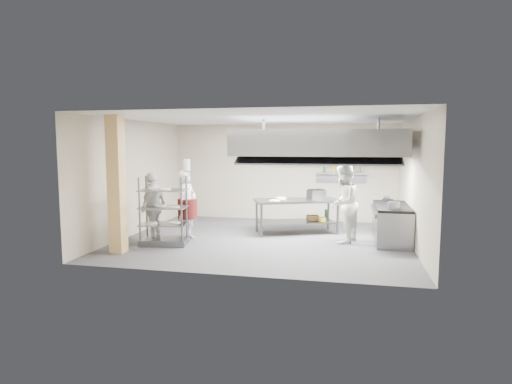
% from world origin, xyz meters
% --- Properties ---
extents(floor, '(7.00, 7.00, 0.00)m').
position_xyz_m(floor, '(0.00, 0.00, 0.00)').
color(floor, '#2F2F31').
rests_on(floor, ground).
extents(ceiling, '(7.00, 7.00, 0.00)m').
position_xyz_m(ceiling, '(0.00, 0.00, 3.00)').
color(ceiling, silver).
rests_on(ceiling, wall_back).
extents(wall_back, '(7.00, 0.00, 7.00)m').
position_xyz_m(wall_back, '(0.00, 3.00, 1.50)').
color(wall_back, '#B6A991').
rests_on(wall_back, ground).
extents(wall_left, '(0.00, 6.00, 6.00)m').
position_xyz_m(wall_left, '(-3.50, 0.00, 1.50)').
color(wall_left, '#B6A991').
rests_on(wall_left, ground).
extents(wall_right, '(0.00, 6.00, 6.00)m').
position_xyz_m(wall_right, '(3.50, 0.00, 1.50)').
color(wall_right, '#B6A991').
rests_on(wall_right, ground).
extents(column, '(0.30, 0.30, 3.00)m').
position_xyz_m(column, '(-2.90, -1.90, 1.50)').
color(column, '#DBB170').
rests_on(column, floor).
extents(exhaust_hood, '(4.00, 2.50, 0.60)m').
position_xyz_m(exhaust_hood, '(1.30, 0.40, 2.40)').
color(exhaust_hood, gray).
rests_on(exhaust_hood, ceiling).
extents(hood_strip_a, '(1.60, 0.12, 0.04)m').
position_xyz_m(hood_strip_a, '(0.40, 0.40, 2.08)').
color(hood_strip_a, white).
rests_on(hood_strip_a, exhaust_hood).
extents(hood_strip_b, '(1.60, 0.12, 0.04)m').
position_xyz_m(hood_strip_b, '(2.20, 0.40, 2.08)').
color(hood_strip_b, white).
rests_on(hood_strip_b, exhaust_hood).
extents(wall_shelf, '(1.50, 0.28, 0.04)m').
position_xyz_m(wall_shelf, '(1.80, 2.84, 1.50)').
color(wall_shelf, gray).
rests_on(wall_shelf, wall_back).
extents(island, '(2.38, 1.66, 0.91)m').
position_xyz_m(island, '(0.68, 1.00, 0.46)').
color(island, gray).
rests_on(island, floor).
extents(island_worktop, '(2.38, 1.66, 0.06)m').
position_xyz_m(island_worktop, '(0.68, 1.00, 0.88)').
color(island_worktop, gray).
rests_on(island_worktop, island).
extents(island_undershelf, '(2.18, 1.51, 0.04)m').
position_xyz_m(island_undershelf, '(0.68, 1.00, 0.30)').
color(island_undershelf, slate).
rests_on(island_undershelf, island).
extents(pass_rack, '(1.17, 0.79, 1.62)m').
position_xyz_m(pass_rack, '(-2.22, -1.01, 0.81)').
color(pass_rack, gray).
rests_on(pass_rack, floor).
extents(cooking_range, '(0.80, 2.00, 0.84)m').
position_xyz_m(cooking_range, '(3.08, 0.50, 0.42)').
color(cooking_range, gray).
rests_on(cooking_range, floor).
extents(range_top, '(0.78, 1.96, 0.06)m').
position_xyz_m(range_top, '(3.08, 0.50, 0.87)').
color(range_top, black).
rests_on(range_top, cooking_range).
extents(chef_head, '(0.56, 0.72, 1.74)m').
position_xyz_m(chef_head, '(-1.90, -0.34, 0.87)').
color(chef_head, white).
rests_on(chef_head, floor).
extents(chef_line, '(0.98, 1.11, 1.90)m').
position_xyz_m(chef_line, '(1.92, 0.13, 0.95)').
color(chef_line, white).
rests_on(chef_line, floor).
extents(chef_plating, '(0.50, 1.04, 1.72)m').
position_xyz_m(chef_plating, '(-2.60, -0.76, 0.86)').
color(chef_plating, white).
rests_on(chef_plating, floor).
extents(griddle, '(0.55, 0.53, 0.21)m').
position_xyz_m(griddle, '(1.17, 1.44, 1.02)').
color(griddle, slate).
rests_on(griddle, island_worktop).
extents(wicker_basket, '(0.36, 0.29, 0.14)m').
position_xyz_m(wicker_basket, '(1.10, 1.27, 0.39)').
color(wicker_basket, '#92613A').
rests_on(wicker_basket, island_undershelf).
extents(stockpot, '(0.24, 0.24, 0.17)m').
position_xyz_m(stockpot, '(3.06, -0.15, 0.98)').
color(stockpot, slate).
rests_on(stockpot, range_top).
extents(plate_stack, '(0.28, 0.28, 0.05)m').
position_xyz_m(plate_stack, '(-2.22, -1.01, 0.52)').
color(plate_stack, white).
rests_on(plate_stack, pass_rack).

